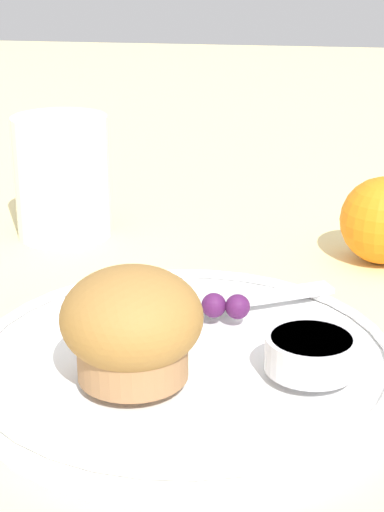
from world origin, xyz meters
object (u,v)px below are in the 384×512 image
at_px(muffin, 132,326).
at_px(juice_glass, 62,177).
at_px(orange_fruit, 384,220).
at_px(butter_knife, 207,305).

relative_size(muffin, juice_glass, 0.75).
bearing_deg(juice_glass, orange_fruit, -5.48).
distance_m(orange_fruit, juice_glass, 0.27).
xyz_separation_m(muffin, juice_glass, (-0.12, 0.27, 0.00)).
height_order(butter_knife, orange_fruit, orange_fruit).
distance_m(muffin, butter_knife, 0.10).
bearing_deg(butter_knife, juice_glass, 101.84).
distance_m(butter_knife, orange_fruit, 0.19).
bearing_deg(muffin, orange_fruit, 58.83).
relative_size(butter_knife, orange_fruit, 2.36).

